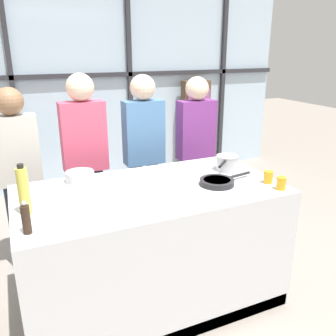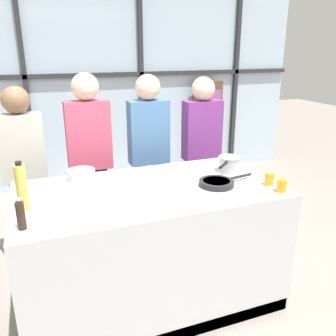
# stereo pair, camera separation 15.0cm
# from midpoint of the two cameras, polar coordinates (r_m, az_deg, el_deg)

# --- Properties ---
(ground_plane) EXTENTS (18.00, 18.00, 0.00)m
(ground_plane) POSITION_cam_midpoint_polar(r_m,az_deg,el_deg) (3.02, -3.97, -20.09)
(ground_plane) COLOR gray
(back_window_wall) EXTENTS (6.40, 0.10, 2.80)m
(back_window_wall) POSITION_cam_midpoint_polar(r_m,az_deg,el_deg) (5.07, -15.61, 12.57)
(back_window_wall) COLOR silver
(back_window_wall) RESTS_ON ground_plane
(bookshelf) EXTENTS (0.43, 0.19, 1.43)m
(bookshelf) POSITION_cam_midpoint_polar(r_m,az_deg,el_deg) (5.55, 3.61, 6.48)
(bookshelf) COLOR brown
(bookshelf) RESTS_ON ground_plane
(demo_island) EXTENTS (1.87, 0.98, 0.94)m
(demo_island) POSITION_cam_midpoint_polar(r_m,az_deg,el_deg) (2.75, -4.16, -12.46)
(demo_island) COLOR silver
(demo_island) RESTS_ON ground_plane
(spectator_far_left) EXTENTS (0.37, 0.22, 1.60)m
(spectator_far_left) POSITION_cam_midpoint_polar(r_m,az_deg,el_deg) (3.25, -24.09, -0.07)
(spectator_far_left) COLOR #232838
(spectator_far_left) RESTS_ON ground_plane
(spectator_center_left) EXTENTS (0.39, 0.24, 1.69)m
(spectator_center_left) POSITION_cam_midpoint_polar(r_m,az_deg,el_deg) (3.27, -14.44, 2.11)
(spectator_center_left) COLOR #232838
(spectator_center_left) RESTS_ON ground_plane
(spectator_center_right) EXTENTS (0.38, 0.23, 1.67)m
(spectator_center_right) POSITION_cam_midpoint_polar(r_m,az_deg,el_deg) (3.41, -5.14, 3.05)
(spectator_center_right) COLOR black
(spectator_center_right) RESTS_ON ground_plane
(spectator_far_right) EXTENTS (0.38, 0.23, 1.63)m
(spectator_far_right) POSITION_cam_midpoint_polar(r_m,az_deg,el_deg) (3.63, 3.26, 3.64)
(spectator_far_right) COLOR #47382D
(spectator_far_right) RESTS_ON ground_plane
(frying_pan) EXTENTS (0.45, 0.25, 0.04)m
(frying_pan) POSITION_cam_midpoint_polar(r_m,az_deg,el_deg) (2.62, 6.34, -2.20)
(frying_pan) COLOR #232326
(frying_pan) RESTS_ON demo_island
(saucepan) EXTENTS (0.27, 0.26, 0.12)m
(saucepan) POSITION_cam_midpoint_polar(r_m,az_deg,el_deg) (2.92, 8.00, 0.88)
(saucepan) COLOR silver
(saucepan) RESTS_ON demo_island
(white_plate) EXTENTS (0.25, 0.25, 0.01)m
(white_plate) POSITION_cam_midpoint_polar(r_m,az_deg,el_deg) (2.59, -15.07, -3.32)
(white_plate) COLOR white
(white_plate) RESTS_ON demo_island
(mixing_bowl) EXTENTS (0.21, 0.21, 0.07)m
(mixing_bowl) POSITION_cam_midpoint_polar(r_m,az_deg,el_deg) (2.76, -15.47, -1.24)
(mixing_bowl) COLOR silver
(mixing_bowl) RESTS_ON demo_island
(oil_bottle) EXTENTS (0.07, 0.07, 0.32)m
(oil_bottle) POSITION_cam_midpoint_polar(r_m,az_deg,el_deg) (2.30, -23.90, -3.38)
(oil_bottle) COLOR #E0CC4C
(oil_bottle) RESTS_ON demo_island
(pepper_grinder) EXTENTS (0.05, 0.05, 0.19)m
(pepper_grinder) POSITION_cam_midpoint_polar(r_m,az_deg,el_deg) (2.09, -23.77, -7.48)
(pepper_grinder) COLOR #332319
(pepper_grinder) RESTS_ON demo_island
(juice_glass_near) EXTENTS (0.07, 0.07, 0.09)m
(juice_glass_near) POSITION_cam_midpoint_polar(r_m,az_deg,el_deg) (2.60, 16.14, -2.39)
(juice_glass_near) COLOR orange
(juice_glass_near) RESTS_ON demo_island
(juice_glass_far) EXTENTS (0.07, 0.07, 0.09)m
(juice_glass_far) POSITION_cam_midpoint_polar(r_m,az_deg,el_deg) (2.70, 14.26, -1.44)
(juice_glass_far) COLOR orange
(juice_glass_far) RESTS_ON demo_island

